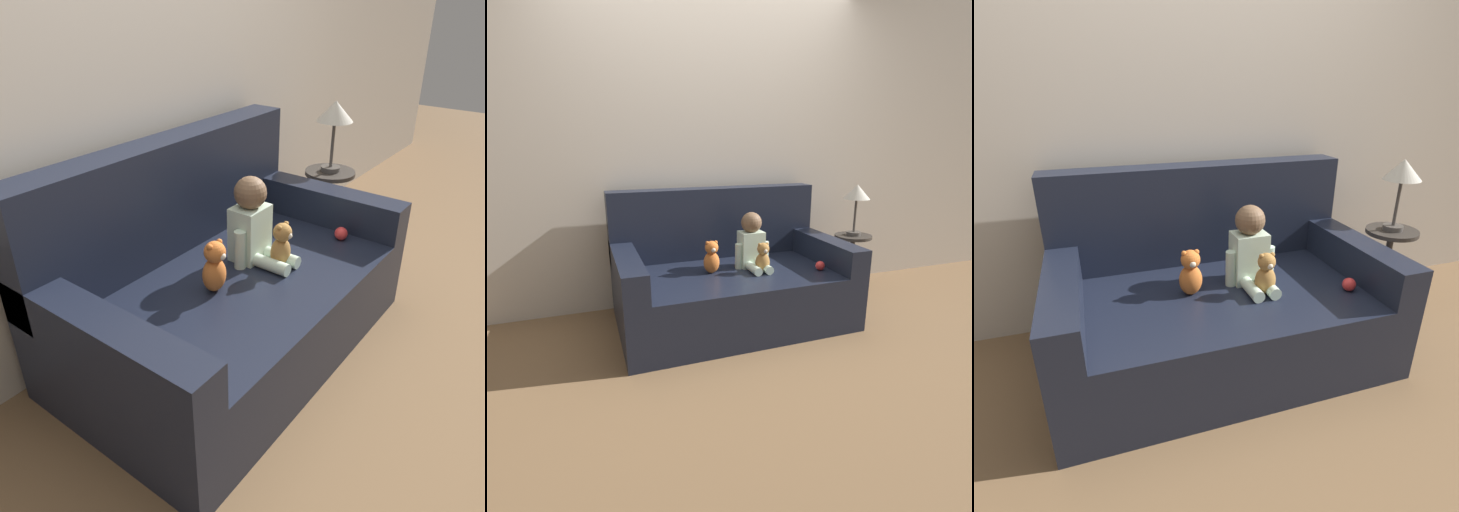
# 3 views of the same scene
# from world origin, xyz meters

# --- Properties ---
(ground_plane) EXTENTS (12.00, 12.00, 0.00)m
(ground_plane) POSITION_xyz_m (0.00, 0.00, 0.00)
(ground_plane) COLOR brown
(wall_back) EXTENTS (8.00, 0.05, 2.60)m
(wall_back) POSITION_xyz_m (0.00, 0.58, 1.30)
(wall_back) COLOR beige
(wall_back) RESTS_ON ground_plane
(couch) EXTENTS (1.68, 1.00, 0.98)m
(couch) POSITION_xyz_m (0.00, 0.08, 0.32)
(couch) COLOR black
(couch) RESTS_ON ground_plane
(person_baby) EXTENTS (0.27, 0.32, 0.42)m
(person_baby) POSITION_xyz_m (0.16, 0.01, 0.59)
(person_baby) COLOR silver
(person_baby) RESTS_ON couch
(teddy_bear_brown) EXTENTS (0.11, 0.10, 0.22)m
(teddy_bear_brown) POSITION_xyz_m (0.18, -0.13, 0.52)
(teddy_bear_brown) COLOR #AD7A3D
(teddy_bear_brown) RESTS_ON couch
(plush_toy_side) EXTENTS (0.12, 0.11, 0.24)m
(plush_toy_side) POSITION_xyz_m (-0.17, -0.02, 0.53)
(plush_toy_side) COLOR orange
(plush_toy_side) RESTS_ON couch
(toy_ball) EXTENTS (0.07, 0.07, 0.07)m
(toy_ball) POSITION_xyz_m (0.60, -0.23, 0.45)
(toy_ball) COLOR red
(toy_ball) RESTS_ON couch
(side_table) EXTENTS (0.31, 0.31, 0.99)m
(side_table) POSITION_xyz_m (1.17, 0.14, 0.75)
(side_table) COLOR #332D28
(side_table) RESTS_ON ground_plane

